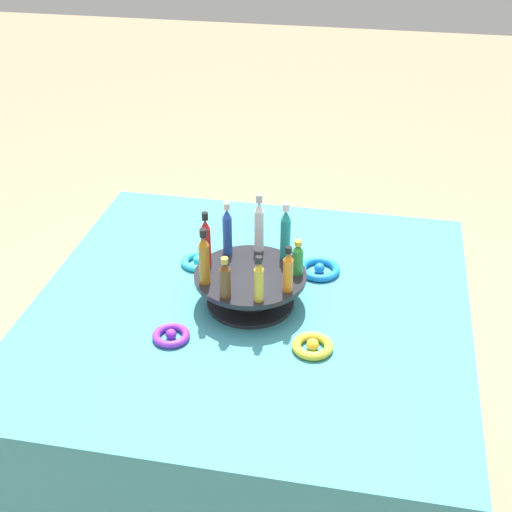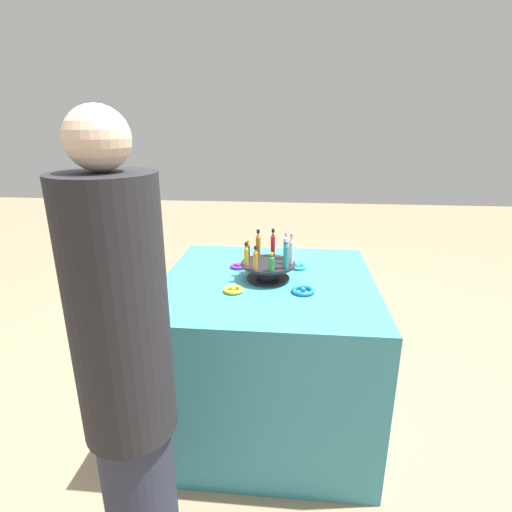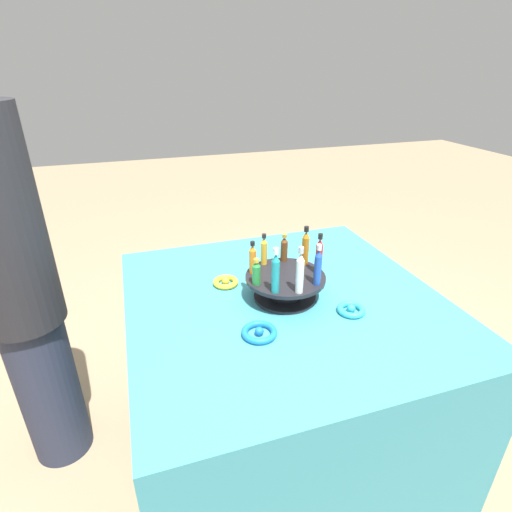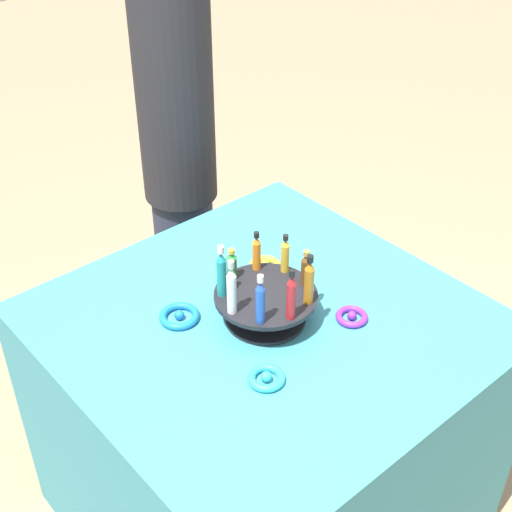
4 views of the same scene
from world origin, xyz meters
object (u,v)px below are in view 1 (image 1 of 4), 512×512
(display_stand, at_px, (250,286))
(bottle_gold, at_px, (259,281))
(bottle_orange, at_px, (288,271))
(bottle_clear, at_px, (258,225))
(bottle_brown, at_px, (225,279))
(ribbon_bow_blue, at_px, (319,269))
(bottle_teal, at_px, (285,233))
(bottle_green, at_px, (298,259))
(ribbon_bow_teal, at_px, (198,261))
(bottle_amber, at_px, (204,259))
(ribbon_bow_gold, at_px, (313,346))
(ribbon_bow_purple, at_px, (171,335))
(bottle_red, at_px, (206,242))
(bottle_blue, at_px, (227,230))

(display_stand, xyz_separation_m, bottle_gold, (0.04, -0.10, 0.09))
(bottle_orange, bearing_deg, bottle_clear, 121.41)
(bottle_brown, distance_m, ribbon_bow_blue, 0.34)
(ribbon_bow_blue, bearing_deg, bottle_brown, -123.68)
(bottle_gold, height_order, bottle_orange, bottle_orange)
(bottle_teal, distance_m, bottle_green, 0.08)
(bottle_brown, height_order, ribbon_bow_teal, bottle_brown)
(ribbon_bow_blue, bearing_deg, bottle_orange, -102.76)
(display_stand, xyz_separation_m, bottle_brown, (-0.03, -0.10, 0.08))
(bottle_clear, distance_m, ribbon_bow_blue, 0.21)
(bottle_brown, bearing_deg, bottle_green, 41.41)
(bottle_brown, xyz_separation_m, ribbon_bow_blue, (0.18, 0.27, -0.12))
(bottle_amber, relative_size, ribbon_bow_gold, 1.54)
(ribbon_bow_purple, bearing_deg, ribbon_bow_gold, 3.94)
(bottle_clear, distance_m, bottle_amber, 0.19)
(bottle_brown, bearing_deg, ribbon_bow_blue, 56.32)
(ribbon_bow_teal, bearing_deg, bottle_teal, -14.35)
(display_stand, height_order, bottle_orange, bottle_orange)
(bottle_clear, xyz_separation_m, bottle_orange, (0.10, -0.16, -0.02))
(display_stand, relative_size, bottle_amber, 1.90)
(display_stand, relative_size, ribbon_bow_purple, 3.14)
(ribbon_bow_gold, height_order, ribbon_bow_purple, ribbon_bow_gold)
(bottle_clear, height_order, ribbon_bow_blue, bottle_clear)
(ribbon_bow_blue, relative_size, ribbon_bow_teal, 1.18)
(bottle_red, xyz_separation_m, bottle_amber, (0.01, -0.07, -0.00))
(bottle_gold, relative_size, ribbon_bow_gold, 1.24)
(bottle_green, distance_m, ribbon_bow_gold, 0.21)
(bottle_red, bearing_deg, bottle_brown, -58.59)
(bottle_brown, distance_m, ribbon_bow_gold, 0.24)
(bottle_red, xyz_separation_m, bottle_gold, (0.15, -0.12, -0.01))
(bottle_gold, xyz_separation_m, ribbon_bow_blue, (0.11, 0.27, -0.12))
(bottle_teal, xyz_separation_m, bottle_orange, (0.03, -0.14, -0.02))
(bottle_clear, height_order, bottle_gold, bottle_clear)
(ribbon_bow_gold, bearing_deg, bottle_gold, 160.97)
(bottle_red, relative_size, bottle_green, 1.61)
(bottle_teal, xyz_separation_m, ribbon_bow_teal, (-0.23, 0.06, -0.14))
(bottle_blue, xyz_separation_m, ribbon_bow_teal, (-0.09, 0.06, -0.14))
(display_stand, distance_m, bottle_blue, 0.15)
(bottle_gold, bearing_deg, display_stand, 111.41)
(bottle_clear, relative_size, bottle_orange, 1.33)
(ribbon_bow_teal, xyz_separation_m, ribbon_bow_purple, (0.02, -0.31, -0.00))
(ribbon_bow_teal, distance_m, ribbon_bow_purple, 0.31)
(bottle_blue, xyz_separation_m, bottle_orange, (0.17, -0.13, -0.01))
(display_stand, xyz_separation_m, ribbon_bow_teal, (-0.17, 0.14, -0.04))
(bottle_clear, relative_size, bottle_red, 1.07)
(bottle_blue, relative_size, bottle_gold, 1.22)
(ribbon_bow_teal, bearing_deg, bottle_clear, -12.47)
(bottle_red, height_order, bottle_brown, bottle_red)
(bottle_red, height_order, bottle_green, bottle_red)
(bottle_teal, bearing_deg, ribbon_bow_blue, 46.55)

